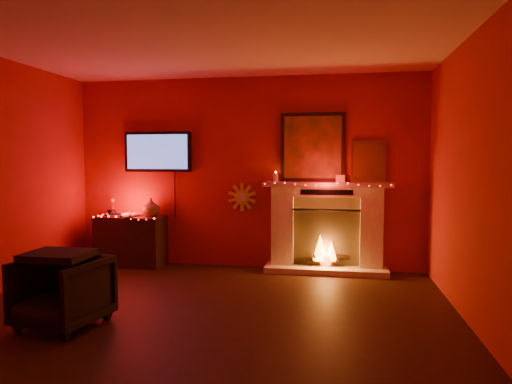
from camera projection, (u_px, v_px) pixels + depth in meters
room at (190, 180)px, 4.04m from camera, size 5.00×5.00×5.00m
fireplace at (326, 219)px, 6.24m from camera, size 1.72×0.40×2.18m
tv at (158, 152)px, 6.66m from camera, size 1.00×0.07×1.24m
sunburst_clock at (242, 197)px, 6.51m from camera, size 0.40×0.03×0.40m
console_table at (132, 238)px, 6.62m from camera, size 0.95×0.58×0.98m
armchair at (62, 292)px, 4.18m from camera, size 0.81×0.83×0.65m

